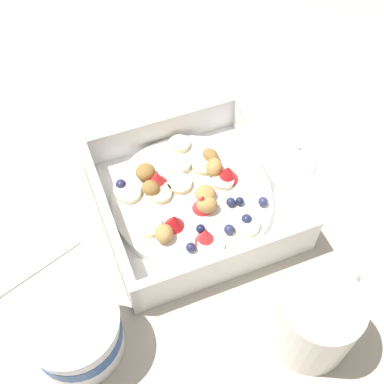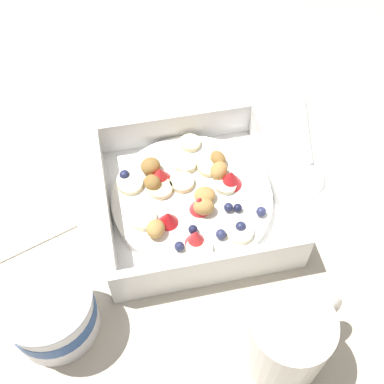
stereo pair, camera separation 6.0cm
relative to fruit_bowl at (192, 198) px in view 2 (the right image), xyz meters
The scene contains 6 objects.
ground_plane 0.02m from the fruit_bowl, 154.44° to the left, with size 2.40×2.40×0.00m, color beige.
fruit_bowl is the anchor object (origin of this frame).
spoon 0.18m from the fruit_bowl, 168.33° to the right, with size 0.06×0.17×0.01m.
yogurt_cup 0.21m from the fruit_bowl, 35.44° to the left, with size 0.10×0.10×0.07m.
coffee_mug 0.21m from the fruit_bowl, 104.98° to the left, with size 0.11×0.08×0.09m.
folded_napkin 0.22m from the fruit_bowl, ahead, with size 0.12×0.12×0.01m, color silver.
Camera 2 is at (0.09, 0.34, 0.52)m, focal length 46.24 mm.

